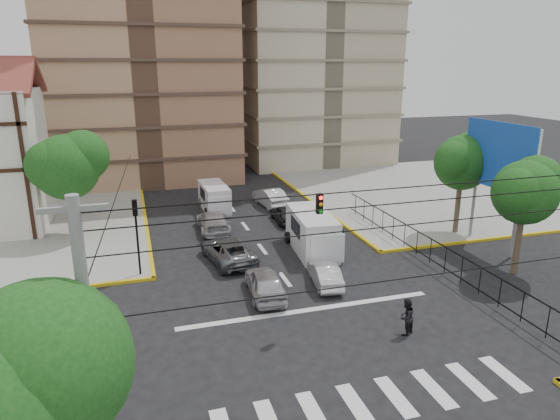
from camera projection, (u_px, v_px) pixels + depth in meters
name	position (u px, v px, depth m)	size (l,w,h in m)	color
ground	(317.00, 322.00, 23.55)	(160.00, 160.00, 0.00)	black
sidewalk_ne	(438.00, 190.00, 47.44)	(26.00, 26.00, 0.15)	gray
crosswalk_stripes	(376.00, 400.00, 18.04)	(12.00, 2.40, 0.01)	silver
stop_line	(308.00, 310.00, 24.65)	(13.00, 0.40, 0.01)	silver
park_fence	(429.00, 265.00, 30.18)	(0.10, 22.50, 1.66)	black
billboard	(499.00, 158.00, 31.37)	(0.36, 6.20, 8.10)	slate
tree_park_a	(526.00, 189.00, 27.61)	(4.41, 3.60, 6.83)	#473828
tree_park_c	(463.00, 160.00, 34.22)	(4.65, 3.80, 7.25)	#473828
tree_tudor	(67.00, 164.00, 33.46)	(5.39, 4.40, 7.43)	#473828
traffic_light_nw	(136.00, 225.00, 27.66)	(0.28, 0.22, 4.40)	black
traffic_light_hanging	(338.00, 214.00, 20.01)	(18.00, 9.12, 0.92)	black
utility_pole_sw	(94.00, 379.00, 11.44)	(1.40, 0.28, 9.00)	slate
van_right_lane	(313.00, 234.00, 31.87)	(2.71, 5.84, 2.55)	silver
van_left_lane	(215.00, 198.00, 40.94)	(2.04, 4.85, 2.16)	silver
car_silver_front_left	(265.00, 283.00, 26.00)	(1.74, 4.33, 1.47)	#B1B1B6
car_white_front_right	(325.00, 274.00, 27.33)	(1.29, 3.70, 1.22)	silver
car_grey_mid_left	(228.00, 251.00, 30.51)	(2.34, 5.07, 1.41)	slate
car_silver_rear_left	(213.00, 221.00, 36.08)	(2.04, 5.02, 1.46)	silver
car_darkgrey_mid_right	(285.00, 214.00, 38.06)	(1.57, 3.91, 1.33)	#242426
car_white_rear_right	(270.00, 197.00, 42.46)	(1.62, 4.63, 1.53)	silver
pedestrian_crosswalk	(406.00, 317.00, 22.24)	(0.84, 0.65, 1.72)	black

